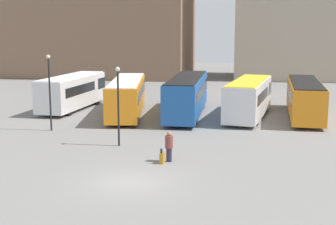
{
  "coord_description": "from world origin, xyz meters",
  "views": [
    {
      "loc": [
        5.5,
        -21.02,
        7.31
      ],
      "look_at": [
        0.12,
        10.68,
        1.55
      ],
      "focal_mm": 50.0,
      "sensor_mm": 36.0,
      "label": 1
    }
  ],
  "objects_px": {
    "bus_3": "(249,97)",
    "lamp_post_0": "(118,99)",
    "bus_4": "(305,97)",
    "traveler": "(169,144)",
    "bus_0": "(73,91)",
    "lamp_post_1": "(50,86)",
    "bus_2": "(187,94)",
    "bus_1": "(127,95)",
    "suitcase": "(162,158)"
  },
  "relations": [
    {
      "from": "traveler",
      "to": "lamp_post_0",
      "type": "xyz_separation_m",
      "value": [
        -3.72,
        3.02,
        1.95
      ]
    },
    {
      "from": "lamp_post_1",
      "to": "bus_1",
      "type": "bearing_deg",
      "value": 62.26
    },
    {
      "from": "bus_1",
      "to": "suitcase",
      "type": "xyz_separation_m",
      "value": [
        5.67,
        -14.24,
        -1.36
      ]
    },
    {
      "from": "traveler",
      "to": "bus_2",
      "type": "bearing_deg",
      "value": 12.23
    },
    {
      "from": "bus_1",
      "to": "lamp_post_1",
      "type": "xyz_separation_m",
      "value": [
        -3.82,
        -7.26,
        1.58
      ]
    },
    {
      "from": "bus_2",
      "to": "lamp_post_0",
      "type": "bearing_deg",
      "value": 164.75
    },
    {
      "from": "lamp_post_0",
      "to": "bus_4",
      "type": "bearing_deg",
      "value": 44.06
    },
    {
      "from": "traveler",
      "to": "lamp_post_0",
      "type": "height_order",
      "value": "lamp_post_0"
    },
    {
      "from": "bus_2",
      "to": "traveler",
      "type": "relative_size",
      "value": 7.1
    },
    {
      "from": "bus_0",
      "to": "bus_4",
      "type": "xyz_separation_m",
      "value": [
        20.6,
        -0.4,
        -0.03
      ]
    },
    {
      "from": "bus_1",
      "to": "bus_2",
      "type": "distance_m",
      "value": 5.18
    },
    {
      "from": "bus_2",
      "to": "bus_4",
      "type": "bearing_deg",
      "value": -85.32
    },
    {
      "from": "bus_3",
      "to": "traveler",
      "type": "xyz_separation_m",
      "value": [
        -4.36,
        -14.26,
        -0.67
      ]
    },
    {
      "from": "bus_2",
      "to": "bus_3",
      "type": "xyz_separation_m",
      "value": [
        5.2,
        -0.08,
        -0.11
      ]
    },
    {
      "from": "bus_1",
      "to": "bus_2",
      "type": "relative_size",
      "value": 0.98
    },
    {
      "from": "traveler",
      "to": "bus_0",
      "type": "bearing_deg",
      "value": 45.43
    },
    {
      "from": "bus_0",
      "to": "bus_3",
      "type": "relative_size",
      "value": 0.96
    },
    {
      "from": "lamp_post_1",
      "to": "bus_3",
      "type": "bearing_deg",
      "value": 28.5
    },
    {
      "from": "traveler",
      "to": "suitcase",
      "type": "distance_m",
      "value": 0.89
    },
    {
      "from": "bus_4",
      "to": "bus_3",
      "type": "bearing_deg",
      "value": 105.32
    },
    {
      "from": "bus_1",
      "to": "lamp_post_0",
      "type": "relative_size",
      "value": 2.43
    },
    {
      "from": "suitcase",
      "to": "lamp_post_0",
      "type": "height_order",
      "value": "lamp_post_0"
    },
    {
      "from": "bus_1",
      "to": "suitcase",
      "type": "relative_size",
      "value": 13.89
    },
    {
      "from": "bus_1",
      "to": "bus_3",
      "type": "relative_size",
      "value": 1.17
    },
    {
      "from": "bus_1",
      "to": "bus_3",
      "type": "distance_m",
      "value": 10.36
    },
    {
      "from": "suitcase",
      "to": "bus_1",
      "type": "bearing_deg",
      "value": 30.62
    },
    {
      "from": "traveler",
      "to": "lamp_post_1",
      "type": "distance_m",
      "value": 12.01
    },
    {
      "from": "bus_0",
      "to": "lamp_post_1",
      "type": "relative_size",
      "value": 1.82
    },
    {
      "from": "bus_2",
      "to": "lamp_post_1",
      "type": "bearing_deg",
      "value": 129.98
    },
    {
      "from": "lamp_post_1",
      "to": "suitcase",
      "type": "bearing_deg",
      "value": -36.32
    },
    {
      "from": "suitcase",
      "to": "lamp_post_1",
      "type": "bearing_deg",
      "value": 62.59
    },
    {
      "from": "bus_3",
      "to": "lamp_post_0",
      "type": "height_order",
      "value": "lamp_post_0"
    },
    {
      "from": "bus_3",
      "to": "suitcase",
      "type": "distance_m",
      "value": 15.46
    },
    {
      "from": "bus_0",
      "to": "bus_1",
      "type": "distance_m",
      "value": 5.95
    },
    {
      "from": "bus_2",
      "to": "suitcase",
      "type": "relative_size",
      "value": 14.11
    },
    {
      "from": "bus_3",
      "to": "bus_1",
      "type": "bearing_deg",
      "value": 101.15
    },
    {
      "from": "bus_0",
      "to": "bus_4",
      "type": "bearing_deg",
      "value": -87.15
    },
    {
      "from": "traveler",
      "to": "lamp_post_0",
      "type": "distance_m",
      "value": 5.18
    },
    {
      "from": "bus_2",
      "to": "lamp_post_0",
      "type": "relative_size",
      "value": 2.46
    },
    {
      "from": "bus_4",
      "to": "suitcase",
      "type": "relative_size",
      "value": 13.51
    },
    {
      "from": "bus_2",
      "to": "lamp_post_1",
      "type": "relative_size",
      "value": 2.24
    },
    {
      "from": "bus_1",
      "to": "bus_4",
      "type": "distance_m",
      "value": 15.03
    },
    {
      "from": "bus_1",
      "to": "bus_4",
      "type": "xyz_separation_m",
      "value": [
        14.96,
        1.47,
        -0.02
      ]
    },
    {
      "from": "bus_3",
      "to": "bus_0",
      "type": "bearing_deg",
      "value": 93.6
    },
    {
      "from": "bus_2",
      "to": "bus_3",
      "type": "distance_m",
      "value": 5.2
    },
    {
      "from": "bus_1",
      "to": "bus_0",
      "type": "bearing_deg",
      "value": 61.83
    },
    {
      "from": "bus_4",
      "to": "lamp_post_1",
      "type": "distance_m",
      "value": 20.77
    },
    {
      "from": "traveler",
      "to": "suitcase",
      "type": "bearing_deg",
      "value": 151.06
    },
    {
      "from": "bus_3",
      "to": "bus_4",
      "type": "bearing_deg",
      "value": -68.49
    },
    {
      "from": "bus_3",
      "to": "lamp_post_0",
      "type": "xyz_separation_m",
      "value": [
        -8.09,
        -11.24,
        1.28
      ]
    }
  ]
}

